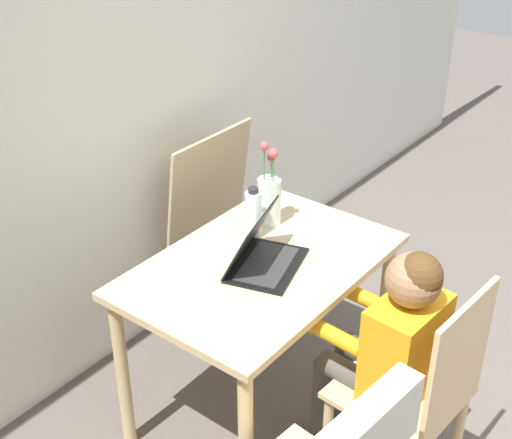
{
  "coord_description": "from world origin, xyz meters",
  "views": [
    {
      "loc": [
        -1.92,
        0.11,
        2.16
      ],
      "look_at": [
        -0.18,
        1.46,
        0.9
      ],
      "focal_mm": 50.0,
      "sensor_mm": 36.0,
      "label": 1
    }
  ],
  "objects_px": {
    "flower_vase": "(269,198)",
    "water_bottle": "(253,214)",
    "laptop": "(260,253)",
    "chair_occupied": "(418,393)",
    "person_seated": "(391,339)"
  },
  "relations": [
    {
      "from": "laptop",
      "to": "water_bottle",
      "type": "relative_size",
      "value": 1.75
    },
    {
      "from": "person_seated",
      "to": "flower_vase",
      "type": "height_order",
      "value": "flower_vase"
    },
    {
      "from": "chair_occupied",
      "to": "flower_vase",
      "type": "bearing_deg",
      "value": -102.74
    },
    {
      "from": "chair_occupied",
      "to": "water_bottle",
      "type": "bearing_deg",
      "value": -94.69
    },
    {
      "from": "person_seated",
      "to": "laptop",
      "type": "distance_m",
      "value": 0.56
    },
    {
      "from": "laptop",
      "to": "chair_occupied",
      "type": "bearing_deg",
      "value": -104.8
    },
    {
      "from": "person_seated",
      "to": "water_bottle",
      "type": "distance_m",
      "value": 0.72
    },
    {
      "from": "laptop",
      "to": "flower_vase",
      "type": "bearing_deg",
      "value": 13.85
    },
    {
      "from": "flower_vase",
      "to": "water_bottle",
      "type": "height_order",
      "value": "flower_vase"
    },
    {
      "from": "chair_occupied",
      "to": "water_bottle",
      "type": "xyz_separation_m",
      "value": [
        0.12,
        0.8,
        0.37
      ]
    },
    {
      "from": "chair_occupied",
      "to": "flower_vase",
      "type": "relative_size",
      "value": 2.51
    },
    {
      "from": "chair_occupied",
      "to": "person_seated",
      "type": "height_order",
      "value": "person_seated"
    },
    {
      "from": "chair_occupied",
      "to": "person_seated",
      "type": "distance_m",
      "value": 0.21
    },
    {
      "from": "chair_occupied",
      "to": "flower_vase",
      "type": "height_order",
      "value": "flower_vase"
    },
    {
      "from": "laptop",
      "to": "flower_vase",
      "type": "distance_m",
      "value": 0.32
    }
  ]
}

